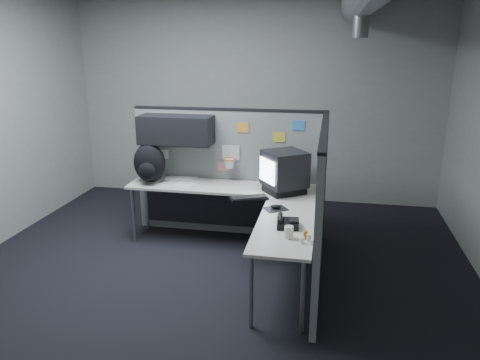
% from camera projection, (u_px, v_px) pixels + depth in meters
% --- Properties ---
extents(room, '(5.62, 5.62, 3.22)m').
position_uv_depth(room, '(266.00, 78.00, 4.26)').
color(room, black).
rests_on(room, ground).
extents(partition_back, '(2.44, 0.42, 1.63)m').
position_uv_depth(partition_back, '(215.00, 159.00, 5.87)').
color(partition_back, slate).
rests_on(partition_back, ground).
extents(partition_right, '(0.07, 2.23, 1.63)m').
position_uv_depth(partition_right, '(321.00, 206.00, 4.72)').
color(partition_right, slate).
rests_on(partition_right, ground).
extents(desk, '(2.31, 2.11, 0.73)m').
position_uv_depth(desk, '(238.00, 204.00, 5.41)').
color(desk, beige).
rests_on(desk, ground).
extents(monitor, '(0.60, 0.60, 0.49)m').
position_uv_depth(monitor, '(284.00, 171.00, 5.36)').
color(monitor, black).
rests_on(monitor, desk).
extents(keyboard, '(0.44, 0.32, 0.04)m').
position_uv_depth(keyboard, '(249.00, 198.00, 5.18)').
color(keyboard, black).
rests_on(keyboard, desk).
extents(mouse, '(0.29, 0.28, 0.05)m').
position_uv_depth(mouse, '(276.00, 208.00, 4.89)').
color(mouse, black).
rests_on(mouse, desk).
extents(phone, '(0.22, 0.24, 0.10)m').
position_uv_depth(phone, '(287.00, 223.00, 4.42)').
color(phone, black).
rests_on(phone, desk).
extents(bottles, '(0.13, 0.15, 0.08)m').
position_uv_depth(bottles, '(307.00, 238.00, 4.08)').
color(bottles, silver).
rests_on(bottles, desk).
extents(cup, '(0.09, 0.09, 0.11)m').
position_uv_depth(cup, '(289.00, 232.00, 4.15)').
color(cup, silver).
rests_on(cup, desk).
extents(papers, '(0.86, 0.69, 0.02)m').
position_uv_depth(papers, '(168.00, 178.00, 5.99)').
color(papers, white).
rests_on(papers, desk).
extents(backpack, '(0.45, 0.42, 0.49)m').
position_uv_depth(backpack, '(149.00, 164.00, 5.75)').
color(backpack, black).
rests_on(backpack, desk).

